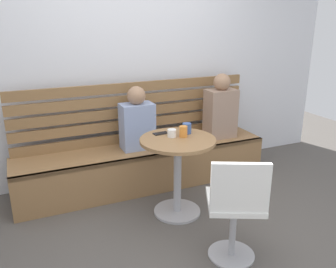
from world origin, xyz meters
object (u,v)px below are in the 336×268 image
booth_bench (145,166)px  cup_mug_blue (187,128)px  cafe_table (178,162)px  white_chair (236,207)px  person_adult (221,109)px  phone_on_table (161,133)px  cup_tumbler_orange (183,132)px  cup_ceramic_white (172,133)px  person_child_left (137,121)px

booth_bench → cup_mug_blue: 0.82m
booth_bench → cafe_table: (0.08, -0.67, 0.30)m
white_chair → cup_mug_blue: 0.97m
person_adult → phone_on_table: (-0.93, -0.47, -0.02)m
booth_bench → cup_tumbler_orange: cup_tumbler_orange is taller
cafe_table → cup_tumbler_orange: (0.07, 0.03, 0.27)m
person_adult → phone_on_table: 1.04m
cafe_table → phone_on_table: 0.31m
person_adult → phone_on_table: person_adult is taller
booth_bench → cup_tumbler_orange: bearing=-77.3°
cup_ceramic_white → cup_mug_blue: cup_mug_blue is taller
cup_mug_blue → cup_tumbler_orange: bearing=-132.4°
person_adult → cup_ceramic_white: person_adult is taller
cafe_table → person_child_left: person_child_left is taller
booth_bench → phone_on_table: size_ratio=19.29×
person_adult → cup_ceramic_white: bearing=-146.1°
cafe_table → cup_ceramic_white: bearing=112.1°
cafe_table → cup_mug_blue: cup_mug_blue is taller
person_child_left → cafe_table: bearing=-78.0°
person_adult → cup_mug_blue: size_ratio=7.73×
cafe_table → person_adult: person_adult is taller
white_chair → cup_ceramic_white: 0.94m
person_child_left → cup_tumbler_orange: bearing=-72.1°
booth_bench → cup_mug_blue: bearing=-68.5°
cafe_table → person_adult: bearing=37.8°
white_chair → person_adult: person_adult is taller
cup_tumbler_orange → phone_on_table: bearing=132.6°
cup_ceramic_white → cup_mug_blue: (0.17, 0.04, 0.01)m
cafe_table → cup_mug_blue: 0.32m
person_adult → cup_ceramic_white: size_ratio=9.18×
cup_tumbler_orange → phone_on_table: cup_tumbler_orange is taller
person_child_left → cup_ceramic_white: size_ratio=8.28×
cafe_table → white_chair: size_ratio=0.87×
white_chair → cup_ceramic_white: white_chair is taller
booth_bench → cup_tumbler_orange: (0.14, -0.64, 0.57)m
person_child_left → cup_tumbler_orange: 0.69m
booth_bench → phone_on_table: phone_on_table is taller
booth_bench → person_adult: (0.93, -0.01, 0.55)m
cafe_table → white_chair: 0.81m
cup_tumbler_orange → phone_on_table: (-0.15, 0.16, -0.05)m
cup_tumbler_orange → person_adult: bearing=38.9°
person_child_left → cup_mug_blue: 0.65m
cafe_table → phone_on_table: size_ratio=5.29×
booth_bench → phone_on_table: 0.71m
cup_ceramic_white → cup_mug_blue: size_ratio=0.84×
booth_bench → white_chair: size_ratio=3.18×
cafe_table → phone_on_table: phone_on_table is taller
phone_on_table → booth_bench: bearing=-5.2°
booth_bench → cup_mug_blue: (0.22, -0.56, 0.57)m
cup_tumbler_orange → booth_bench: bearing=102.7°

